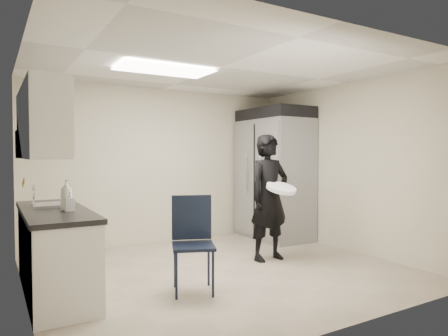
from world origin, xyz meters
TOP-DOWN VIEW (x-y plane):
  - floor at (0.00, 0.00)m, footprint 4.50×4.50m
  - ceiling at (0.00, 0.00)m, footprint 4.50×4.50m
  - back_wall at (0.00, 2.00)m, footprint 4.50×0.00m
  - left_wall at (-2.25, 0.00)m, footprint 0.00×4.00m
  - right_wall at (2.25, 0.00)m, footprint 0.00×4.00m
  - ceiling_panel at (-0.60, 0.40)m, footprint 1.20×0.60m
  - lower_counter at (-1.95, 0.20)m, footprint 0.60×1.90m
  - countertop at (-1.95, 0.20)m, footprint 0.64×1.95m
  - sink at (-1.93, 0.45)m, footprint 0.42×0.40m
  - faucet at (-2.13, 0.45)m, footprint 0.02×0.02m
  - upper_cabinets at (-2.08, 0.20)m, footprint 0.35×1.80m
  - towel_dispenser at (-2.14, 1.35)m, footprint 0.22×0.30m
  - notice_sticker_left at (-2.24, 0.10)m, footprint 0.00×0.12m
  - notice_sticker_right at (-2.24, 0.30)m, footprint 0.00×0.12m
  - commercial_fridge at (1.83, 1.27)m, footprint 0.80×1.35m
  - fridge_compressor at (1.83, 1.27)m, footprint 0.80×1.35m
  - folding_chair at (-0.66, -0.54)m, footprint 0.58×0.58m
  - man_tuxedo at (0.86, 0.13)m, footprint 0.67×0.47m
  - bucket_lid at (0.87, -0.12)m, footprint 0.43×0.43m
  - soap_bottle_a at (-1.85, 0.03)m, footprint 0.15×0.15m
  - soap_bottle_b at (-1.84, -0.06)m, footprint 0.09×0.10m

SIDE VIEW (x-z plane):
  - floor at x=0.00m, z-range 0.00..0.00m
  - lower_counter at x=-1.95m, z-range 0.00..0.86m
  - folding_chair at x=-0.66m, z-range 0.00..1.01m
  - sink at x=-1.93m, z-range 0.80..0.94m
  - countertop at x=-1.95m, z-range 0.86..0.91m
  - man_tuxedo at x=0.86m, z-range 0.00..1.77m
  - soap_bottle_b at x=-1.84m, z-range 0.91..1.11m
  - faucet at x=-2.13m, z-range 0.90..1.14m
  - bucket_lid at x=0.87m, z-range 1.01..1.06m
  - commercial_fridge at x=1.83m, z-range 0.00..2.10m
  - soap_bottle_a at x=-1.85m, z-range 0.91..1.23m
  - notice_sticker_right at x=-2.24m, z-range 1.15..1.21m
  - notice_sticker_left at x=-2.24m, z-range 1.19..1.25m
  - back_wall at x=0.00m, z-range -0.95..3.55m
  - left_wall at x=-2.25m, z-range -0.70..3.30m
  - right_wall at x=2.25m, z-range -0.70..3.30m
  - towel_dispenser at x=-2.14m, z-range 1.45..1.80m
  - upper_cabinets at x=-2.08m, z-range 1.45..2.20m
  - fridge_compressor at x=1.83m, z-range 2.10..2.30m
  - ceiling_panel at x=-0.60m, z-range 2.56..2.58m
  - ceiling at x=0.00m, z-range 2.60..2.60m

